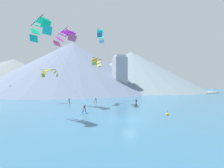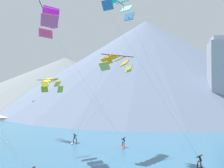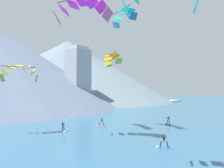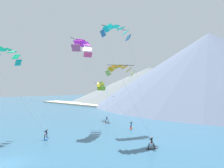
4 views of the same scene
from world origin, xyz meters
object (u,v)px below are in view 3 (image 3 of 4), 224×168
kitesurfer_near_trail (168,122)px  parafoil_kite_far_left (112,58)px  kitesurfer_far_left (64,129)px  parafoil_kite_near_lead (82,9)px  parafoil_kite_distant_high_outer (19,71)px  parafoil_kite_near_trail (124,16)px  kitesurfer_mid_center (162,143)px  kitesurfer_near_lead (100,124)px

kitesurfer_near_trail → parafoil_kite_far_left: 16.82m
kitesurfer_far_left → parafoil_kite_near_lead: size_ratio=0.10×
parafoil_kite_near_lead → parafoil_kite_distant_high_outer: (-4.39, 9.80, -8.65)m
kitesurfer_near_trail → parafoil_kite_near_trail: parafoil_kite_near_trail is taller
kitesurfer_mid_center → kitesurfer_far_left: 16.96m
parafoil_kite_near_lead → parafoil_kite_far_left: (8.93, 2.45, -5.84)m
kitesurfer_near_trail → parafoil_kite_far_left: (-10.47, 5.47, 11.97)m
kitesurfer_near_lead → kitesurfer_mid_center: 17.39m
kitesurfer_near_trail → kitesurfer_mid_center: 17.68m
kitesurfer_mid_center → parafoil_kite_distant_high_outer: parafoil_kite_distant_high_outer is taller
kitesurfer_near_trail → parafoil_kite_distant_high_outer: bearing=151.7°
kitesurfer_near_lead → kitesurfer_mid_center: (-5.96, -16.34, 0.10)m
parafoil_kite_near_lead → kitesurfer_near_lead: bearing=31.3°
kitesurfer_near_trail → parafoil_kite_distant_high_outer: 28.53m
kitesurfer_mid_center → parafoil_kite_far_left: 18.58m
parafoil_kite_far_left → parafoil_kite_distant_high_outer: 15.46m
parafoil_kite_far_left → parafoil_kite_distant_high_outer: (-13.32, 7.34, -2.81)m
kitesurfer_near_trail → parafoil_kite_near_lead: 26.50m
kitesurfer_near_lead → kitesurfer_mid_center: bearing=-110.1°
parafoil_kite_near_lead → parafoil_kite_far_left: bearing=15.4°
kitesurfer_near_lead → parafoil_kite_near_lead: size_ratio=0.09×
kitesurfer_near_lead → kitesurfer_far_left: (-8.03, 0.50, 0.05)m
kitesurfer_near_trail → kitesurfer_far_left: bearing=152.9°
kitesurfer_near_lead → parafoil_kite_near_trail: size_ratio=0.09×
kitesurfer_mid_center → parafoil_kite_far_left: bearing=67.2°
kitesurfer_far_left → kitesurfer_near_trail: bearing=-27.1°
parafoil_kite_near_lead → parafoil_kite_distant_high_outer: bearing=114.1°
kitesurfer_near_lead → kitesurfer_far_left: size_ratio=0.97×
kitesurfer_near_lead → parafoil_kite_far_left: 12.53m
kitesurfer_far_left → parafoil_kite_distant_high_outer: bearing=148.1°
kitesurfer_near_trail → kitesurfer_near_lead: bearing=138.9°
kitesurfer_mid_center → parafoil_kite_near_lead: size_ratio=0.10×
kitesurfer_mid_center → kitesurfer_near_lead: bearing=69.9°
kitesurfer_near_lead → parafoil_kite_far_left: (-0.47, -3.26, 12.09)m
parafoil_kite_near_trail → parafoil_kite_distant_high_outer: parafoil_kite_near_trail is taller
kitesurfer_far_left → parafoil_kite_near_lead: parafoil_kite_near_lead is taller
kitesurfer_near_trail → parafoil_kite_near_trail: (-9.62, 3.25, 19.29)m
kitesurfer_near_trail → parafoil_kite_distant_high_outer: parafoil_kite_distant_high_outer is taller
parafoil_kite_near_trail → parafoil_kite_distant_high_outer: (-14.17, 9.57, -10.13)m
kitesurfer_mid_center → parafoil_kite_near_trail: size_ratio=0.09×
kitesurfer_near_trail → kitesurfer_mid_center: bearing=-154.5°
kitesurfer_near_trail → parafoil_kite_far_left: parafoil_kite_far_left is taller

